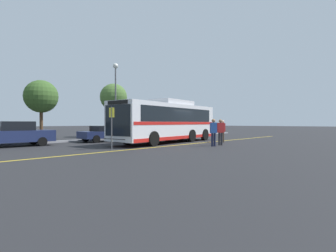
{
  "coord_description": "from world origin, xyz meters",
  "views": [
    {
      "loc": [
        -15.56,
        -13.67,
        1.55
      ],
      "look_at": [
        -0.54,
        0.44,
        1.3
      ],
      "focal_mm": 28.0,
      "sensor_mm": 36.0,
      "label": 1
    }
  ],
  "objects": [
    {
      "name": "parked_car_2",
      "position": [
        1.61,
        5.23,
        0.74
      ],
      "size": [
        4.38,
        2.04,
        1.47
      ],
      "rotation": [
        0.0,
        0.0,
        1.58
      ],
      "color": "#335B33",
      "rests_on": "ground_plane"
    },
    {
      "name": "curb_strip",
      "position": [
        -0.54,
        6.58,
        0.07
      ],
      "size": [
        38.69,
        0.36,
        0.15
      ],
      "primitive_type": "cube",
      "color": "#99999E",
      "rests_on": "ground_plane"
    },
    {
      "name": "parked_car_0",
      "position": [
        -10.02,
        5.25,
        0.81
      ],
      "size": [
        4.79,
        2.14,
        1.64
      ],
      "rotation": [
        0.0,
        0.0,
        1.52
      ],
      "color": "navy",
      "rests_on": "ground_plane"
    },
    {
      "name": "lane_strip_0",
      "position": [
        -0.54,
        -1.76,
        0.0
      ],
      "size": [
        30.69,
        0.2,
        0.01
      ],
      "primitive_type": "cube",
      "rotation": [
        0.0,
        0.0,
        1.57
      ],
      "color": "gold",
      "rests_on": "ground_plane"
    },
    {
      "name": "tree_1",
      "position": [
        -6.39,
        10.31,
        3.85
      ],
      "size": [
        2.87,
        2.87,
        5.31
      ],
      "color": "#513823",
      "rests_on": "ground_plane"
    },
    {
      "name": "pedestrian_1",
      "position": [
        -1.04,
        -4.12,
        1.04
      ],
      "size": [
        0.47,
        0.42,
        1.8
      ],
      "rotation": [
        0.0,
        0.0,
        5.69
      ],
      "color": "#191E38",
      "rests_on": "ground_plane"
    },
    {
      "name": "street_lamp",
      "position": [
        -0.54,
        7.42,
        5.23
      ],
      "size": [
        0.51,
        0.51,
        7.32
      ],
      "color": "#59595E",
      "rests_on": "ground_plane"
    },
    {
      "name": "pedestrian_0",
      "position": [
        0.08,
        -3.95,
        1.03
      ],
      "size": [
        0.47,
        0.42,
        1.79
      ],
      "rotation": [
        0.0,
        0.0,
        2.54
      ],
      "color": "#2D2D33",
      "rests_on": "ground_plane"
    },
    {
      "name": "parked_car_1",
      "position": [
        -3.41,
        4.97,
        0.67
      ],
      "size": [
        4.09,
        2.1,
        1.3
      ],
      "rotation": [
        0.0,
        0.0,
        -1.62
      ],
      "color": "navy",
      "rests_on": "ground_plane"
    },
    {
      "name": "bus_stop_sign",
      "position": [
        -6.79,
        -0.97,
        1.56
      ],
      "size": [
        0.08,
        0.4,
        2.47
      ],
      "rotation": [
        0.0,
        0.0,
        1.7
      ],
      "color": "#59595E",
      "rests_on": "ground_plane"
    },
    {
      "name": "tree_2",
      "position": [
        1.34,
        10.43,
        4.35
      ],
      "size": [
        2.95,
        2.95,
        5.86
      ],
      "color": "#513823",
      "rests_on": "ground_plane"
    },
    {
      "name": "ground_plane",
      "position": [
        0.0,
        0.0,
        0.0
      ],
      "size": [
        220.0,
        220.0,
        0.0
      ],
      "primitive_type": "plane",
      "color": "#262628"
    },
    {
      "name": "pedestrian_2",
      "position": [
        2.45,
        -2.7,
        1.0
      ],
      "size": [
        0.4,
        0.47,
        1.75
      ],
      "rotation": [
        0.0,
        0.0,
        4.17
      ],
      "color": "brown",
      "rests_on": "ground_plane"
    },
    {
      "name": "transit_bus",
      "position": [
        -0.53,
        0.44,
        1.7
      ],
      "size": [
        11.19,
        3.84,
        3.35
      ],
      "rotation": [
        0.0,
        0.0,
        1.7
      ],
      "color": "silver",
      "rests_on": "ground_plane"
    }
  ]
}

